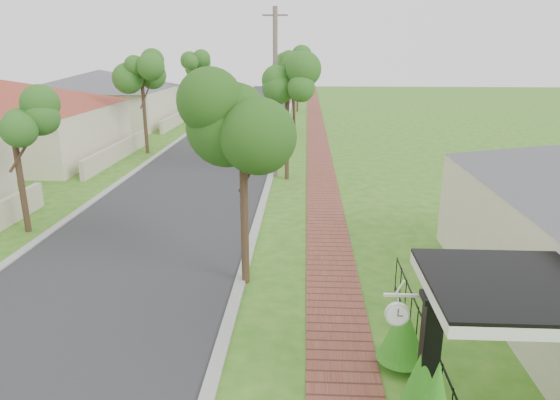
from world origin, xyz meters
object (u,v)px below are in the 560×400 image
(parked_car_white, at_px, (276,124))
(station_clock, at_px, (398,312))
(parked_car_red, at_px, (254,135))
(near_tree, at_px, (242,124))
(utility_pole, at_px, (275,94))
(porch_post, at_px, (428,369))

(parked_car_white, relative_size, station_clock, 5.43)
(parked_car_red, bearing_deg, station_clock, -87.79)
(near_tree, relative_size, utility_pole, 0.68)
(porch_post, bearing_deg, parked_car_white, 98.09)
(parked_car_white, height_order, station_clock, station_clock)
(parked_car_red, height_order, near_tree, near_tree)
(utility_pole, height_order, station_clock, utility_pole)
(parked_car_white, bearing_deg, near_tree, -89.07)
(porch_post, xyz_separation_m, parked_car_red, (-5.55, 25.52, -0.33))
(parked_car_white, height_order, utility_pole, utility_pole)
(porch_post, distance_m, parked_car_white, 31.72)
(utility_pole, distance_m, station_clock, 17.55)
(porch_post, distance_m, utility_pole, 18.15)
(utility_pole, bearing_deg, parked_car_red, 103.37)
(parked_car_red, relative_size, station_clock, 6.61)
(porch_post, distance_m, parked_car_red, 26.12)
(porch_post, height_order, utility_pole, utility_pole)
(parked_car_red, distance_m, parked_car_white, 5.98)
(parked_car_white, distance_m, station_clock, 31.28)
(parked_car_red, distance_m, near_tree, 20.56)
(parked_car_white, xyz_separation_m, utility_pole, (0.81, -13.88, 3.53))
(station_clock, bearing_deg, parked_car_red, 101.39)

